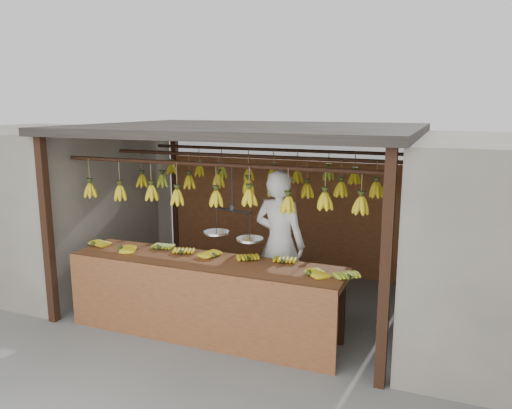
% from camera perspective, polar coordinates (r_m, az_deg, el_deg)
% --- Properties ---
extents(ground, '(80.00, 80.00, 0.00)m').
position_cam_1_polar(ground, '(7.02, -0.93, -10.92)').
color(ground, '#5B5B57').
extents(stall, '(4.30, 3.30, 2.40)m').
position_cam_1_polar(stall, '(6.83, 0.09, 5.57)').
color(stall, black).
rests_on(stall, ground).
extents(neighbor_left, '(3.00, 3.00, 2.30)m').
position_cam_1_polar(neighbor_left, '(8.69, -23.42, 0.40)').
color(neighbor_left, slate).
rests_on(neighbor_left, ground).
extents(counter, '(3.49, 0.75, 0.96)m').
position_cam_1_polar(counter, '(5.76, -6.29, -8.55)').
color(counter, brown).
rests_on(counter, ground).
extents(hanging_bananas, '(3.62, 2.23, 0.38)m').
position_cam_1_polar(hanging_bananas, '(6.57, -1.06, 2.27)').
color(hanging_bananas, gold).
rests_on(hanging_bananas, ground).
extents(balance_scale, '(0.77, 0.42, 0.82)m').
position_cam_1_polar(balance_scale, '(5.66, -2.69, -3.21)').
color(balance_scale, black).
rests_on(balance_scale, ground).
extents(vendor, '(0.75, 0.56, 1.88)m').
position_cam_1_polar(vendor, '(6.30, 2.71, -4.49)').
color(vendor, white).
rests_on(vendor, ground).
extents(bag_bundles, '(0.08, 0.26, 1.32)m').
position_cam_1_polar(bag_bundles, '(7.54, 16.91, -1.62)').
color(bag_bundles, red).
rests_on(bag_bundles, ground).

